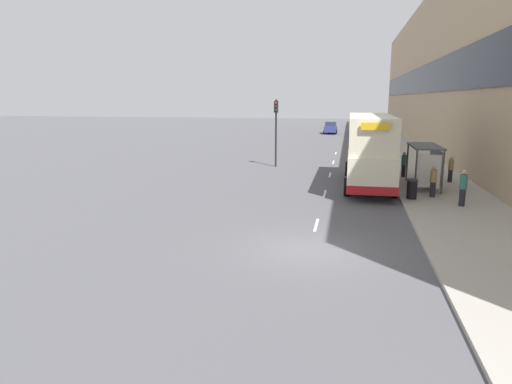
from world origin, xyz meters
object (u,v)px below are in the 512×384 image
Objects in this scene: pedestrian_1 at (451,169)px; pedestrian_3 at (433,181)px; traffic_light_far_kerb at (276,122)px; bus_shelter at (428,159)px; double_decker_bus_near at (370,149)px; litter_bin at (412,189)px; pedestrian_2 at (463,188)px; car_0 at (331,128)px; pedestrian_at_shelter at (404,164)px.

pedestrian_3 is (-1.85, -4.89, 0.03)m from pedestrian_1.
traffic_light_far_kerb reaches higher than pedestrian_3.
bus_shelter reaches higher than pedestrian_3.
litter_bin is (2.08, -4.01, -1.62)m from double_decker_bus_near.
pedestrian_3 is at bearing 118.38° from pedestrian_2.
car_0 is at bearing 99.00° from pedestrian_3.
pedestrian_1 is 0.97× the size of pedestrian_3.
pedestrian_at_shelter is 3.01m from pedestrian_1.
litter_bin is at bearing 150.65° from pedestrian_2.
pedestrian_2 is (8.37, -48.20, 0.15)m from car_0.
double_decker_bus_near is 6.87m from pedestrian_2.
pedestrian_2 is 16.64m from traffic_light_far_kerb.
litter_bin is at bearing -111.10° from bus_shelter.
bus_shelter is 2.57× the size of pedestrian_1.
pedestrian_3 is at bearing 31.35° from litter_bin.
pedestrian_at_shelter reaches higher than pedestrian_1.
double_decker_bus_near is 6.29× the size of pedestrian_3.
double_decker_bus_near is 4.79m from pedestrian_3.
pedestrian_3 is at bearing -110.68° from pedestrian_1.
car_0 is 4.35× the size of litter_bin.
traffic_light_far_kerb is at bearing 129.43° from litter_bin.
traffic_light_far_kerb is at bearing 85.61° from car_0.
traffic_light_far_kerb is (-10.10, 10.19, 2.49)m from pedestrian_3.
pedestrian_2 reaches higher than pedestrian_at_shelter.
pedestrian_3 is 1.39m from litter_bin.
bus_shelter is 2.35× the size of pedestrian_2.
litter_bin is (-0.32, -6.98, -0.34)m from pedestrian_at_shelter.
pedestrian_1 is 5.23m from pedestrian_3.
double_decker_bus_near reaches higher than pedestrian_1.
pedestrian_at_shelter is 0.33× the size of traffic_light_far_kerb.
pedestrian_2 reaches higher than pedestrian_1.
pedestrian_at_shelter is at bearing 152.47° from pedestrian_1.
pedestrian_1 is 0.31× the size of traffic_light_far_kerb.
pedestrian_1 is at bearing 69.32° from pedestrian_3.
car_0 is (-7.40, 43.80, -0.98)m from bus_shelter.
car_0 is 40.51m from pedestrian_at_shelter.
pedestrian_at_shelter reaches higher than litter_bin.
bus_shelter is 2.48× the size of pedestrian_3.
bus_shelter is 12.87m from traffic_light_far_kerb.
car_0 reaches higher than litter_bin.
pedestrian_at_shelter is at bearing 87.35° from litter_bin.
car_0 is 48.92m from pedestrian_2.
pedestrian_1 is at bearing 53.81° from bus_shelter.
traffic_light_far_kerb is (-8.95, 10.89, 2.83)m from litter_bin.
bus_shelter is 3.43m from double_decker_bus_near.
litter_bin is at bearing -50.57° from traffic_light_far_kerb.
pedestrian_3 reaches higher than litter_bin.
traffic_light_far_kerb is (-10.17, 7.72, 1.62)m from bus_shelter.
bus_shelter is at bearing 102.44° from pedestrian_2.
pedestrian_1 is (1.77, 2.42, -0.90)m from bus_shelter.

